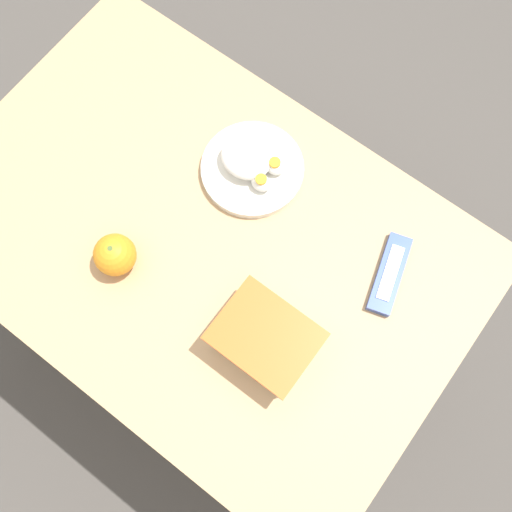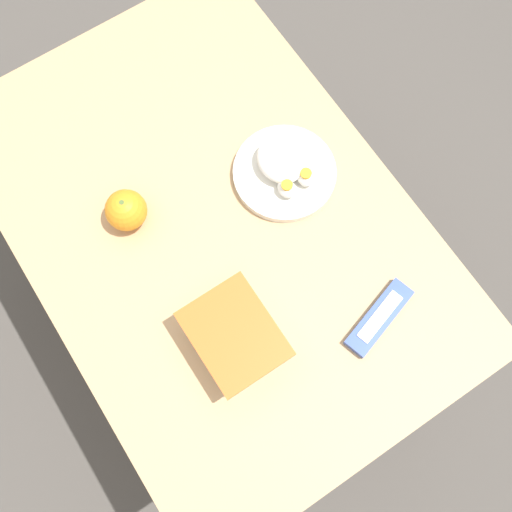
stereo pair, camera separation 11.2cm
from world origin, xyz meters
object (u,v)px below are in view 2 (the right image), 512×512
Objects in this scene: rice_plate at (284,169)px; food_container at (235,338)px; orange_fruit at (126,210)px; candy_bar at (379,318)px.

food_container is at bearing 131.20° from rice_plate.
food_container is 0.35m from rice_plate.
food_container is 0.32m from orange_fruit.
candy_bar is at bearing -146.30° from orange_fruit.
food_container is 2.19× the size of orange_fruit.
rice_plate is (0.23, -0.26, -0.01)m from food_container.
orange_fruit is 0.52m from candy_bar.
food_container is at bearing 65.51° from candy_bar.
orange_fruit reaches higher than food_container.
food_container is 0.85× the size of rice_plate.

